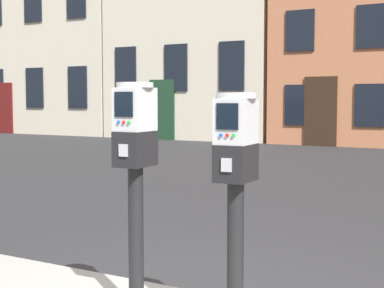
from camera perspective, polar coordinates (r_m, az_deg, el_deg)
parking_meter_near_kerb at (r=3.39m, az=-5.62°, el=-1.18°), size 0.23×0.26×1.38m
parking_meter_twin_adjacent at (r=3.06m, az=4.35°, el=-2.58°), size 0.23×0.26×1.31m
townhouse_cream_stone at (r=27.55m, az=-11.98°, el=12.05°), size 8.92×6.92×10.20m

